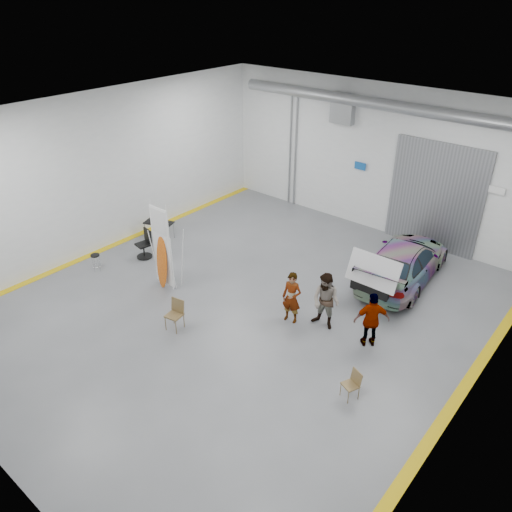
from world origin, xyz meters
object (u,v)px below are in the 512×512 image
Objects in this scene: folding_chair_near at (175,320)px; surfboard_display at (162,254)px; shop_stool at (96,263)px; office_chair at (145,245)px; folding_chair_far at (350,390)px; person_a at (292,298)px; sedan_car at (404,261)px; person_b at (326,301)px; person_c at (372,320)px; work_table at (158,222)px.

surfboard_display is at bearing 135.80° from folding_chair_near.
surfboard_display is 3.01m from shop_stool.
office_chair is at bearing 73.49° from shop_stool.
office_chair is at bearing -165.25° from folding_chair_far.
person_a is 4.71m from surfboard_display.
person_a reaches higher than shop_stool.
surfboard_display is at bearing 18.09° from shop_stool.
folding_chair_near is 5.63m from folding_chair_far.
sedan_car is 2.73× the size of person_b.
person_b is 8.61m from shop_stool.
person_a is 0.97× the size of person_c.
person_a is at bearing 14.60° from surfboard_display.
folding_chair_far is at bearing -14.59° from work_table.
person_b reaches higher than person_c.
shop_stool is (-8.21, -2.52, -0.59)m from person_b.
folding_chair_far is 0.62× the size of work_table.
person_a reaches higher than sedan_car.
shop_stool is 1.90m from office_chair.
person_c is 1.82× the size of folding_chair_near.
shop_stool is (-2.72, -0.89, -0.94)m from surfboard_display.
shop_stool is at bearing -97.03° from office_chair.
office_chair is (-9.81, 1.39, 0.24)m from folding_chair_far.
folding_chair_far is 0.72× the size of office_chair.
folding_chair_near is at bearing 55.11° from sedan_car.
folding_chair_near is (-3.41, -3.02, -0.62)m from person_b.
surfboard_display is 7.71m from folding_chair_far.
sedan_car is 8.35m from surfboard_display.
person_c is (0.89, -3.96, 0.15)m from sedan_car.
person_b is (0.96, 0.41, 0.07)m from person_a.
person_a is 2.50m from person_c.
person_b is at bearing 158.43° from folding_chair_far.
work_table is at bearing -45.74° from person_c.
office_chair is (-8.26, -4.77, -0.24)m from sedan_car.
shop_stool is at bearing -27.31° from person_c.
person_b is at bearing -4.54° from work_table.
folding_chair_far is at bearing 98.71° from sedan_car.
person_b is 1.44× the size of work_table.
work_table is at bearing 133.54° from folding_chair_near.
surfboard_display is at bearing -13.63° from office_chair.
person_b reaches higher than office_chair.
folding_chair_near is at bearing -19.06° from office_chair.
office_chair is at bearing 140.96° from folding_chair_near.
folding_chair_far is 11.00m from work_table.
work_table is at bearing 95.26° from shop_stool.
sedan_car is at bearing 126.93° from folding_chair_far.
folding_chair_far is (7.63, -0.46, -1.02)m from surfboard_display.
folding_chair_near is 1.21× the size of folding_chair_far.
surfboard_display reaches higher than folding_chair_near.
surfboard_display is 2.83× the size of office_chair.
office_chair reaches higher than folding_chair_far.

